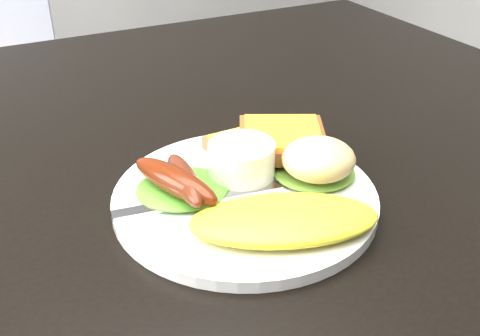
{
  "coord_description": "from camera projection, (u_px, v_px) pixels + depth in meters",
  "views": [
    {
      "loc": [
        -0.14,
        -0.56,
        1.04
      ],
      "look_at": [
        0.06,
        -0.17,
        0.78
      ],
      "focal_mm": 42.0,
      "sensor_mm": 36.0,
      "label": 1
    }
  ],
  "objects": [
    {
      "name": "dining_table",
      "position": [
        124.0,
        154.0,
        0.64
      ],
      "size": [
        1.2,
        0.8,
        0.04
      ],
      "primitive_type": "cube",
      "color": "black",
      "rests_on": "ground"
    },
    {
      "name": "plate",
      "position": [
        245.0,
        197.0,
        0.52
      ],
      "size": [
        0.24,
        0.24,
        0.01
      ],
      "primitive_type": "cylinder",
      "color": "white",
      "rests_on": "dining_table"
    },
    {
      "name": "lettuce_left",
      "position": [
        182.0,
        188.0,
        0.51
      ],
      "size": [
        0.11,
        0.1,
        0.01
      ],
      "primitive_type": "ellipsoid",
      "rotation": [
        0.0,
        0.0,
        -0.34
      ],
      "color": "#3C8424",
      "rests_on": "plate"
    },
    {
      "name": "lettuce_right",
      "position": [
        314.0,
        173.0,
        0.53
      ],
      "size": [
        0.1,
        0.09,
        0.01
      ],
      "primitive_type": "ellipsoid",
      "rotation": [
        0.0,
        0.0,
        -0.35
      ],
      "color": "#468632",
      "rests_on": "plate"
    },
    {
      "name": "omelette",
      "position": [
        284.0,
        220.0,
        0.46
      ],
      "size": [
        0.17,
        0.13,
        0.02
      ],
      "primitive_type": "ellipsoid",
      "rotation": [
        0.0,
        0.0,
        -0.37
      ],
      "color": "yellow",
      "rests_on": "plate"
    },
    {
      "name": "sausage_a",
      "position": [
        175.0,
        181.0,
        0.49
      ],
      "size": [
        0.06,
        0.1,
        0.03
      ],
      "primitive_type": "ellipsoid",
      "rotation": [
        0.0,
        0.0,
        0.37
      ],
      "color": "#5C300C",
      "rests_on": "lettuce_left"
    },
    {
      "name": "sausage_b",
      "position": [
        185.0,
        179.0,
        0.49
      ],
      "size": [
        0.03,
        0.09,
        0.02
      ],
      "primitive_type": "ellipsoid",
      "rotation": [
        0.0,
        0.0,
        -0.11
      ],
      "color": "#5A1C17",
      "rests_on": "lettuce_left"
    },
    {
      "name": "ramekin",
      "position": [
        242.0,
        161.0,
        0.53
      ],
      "size": [
        0.08,
        0.08,
        0.04
      ],
      "primitive_type": "cylinder",
      "rotation": [
        0.0,
        0.0,
        0.3
      ],
      "color": "white",
      "rests_on": "plate"
    },
    {
      "name": "toast_a",
      "position": [
        249.0,
        149.0,
        0.57
      ],
      "size": [
        0.07,
        0.07,
        0.01
      ],
      "primitive_type": "cube",
      "rotation": [
        0.0,
        0.0,
        0.03
      ],
      "color": "brown",
      "rests_on": "plate"
    },
    {
      "name": "toast_b",
      "position": [
        282.0,
        140.0,
        0.56
      ],
      "size": [
        0.11,
        0.11,
        0.01
      ],
      "primitive_type": "cube",
      "rotation": [
        0.0,
        0.0,
        -0.47
      ],
      "color": "brown",
      "rests_on": "toast_a"
    },
    {
      "name": "potato_salad",
      "position": [
        319.0,
        159.0,
        0.52
      ],
      "size": [
        0.08,
        0.08,
        0.04
      ],
      "primitive_type": "ellipsoid",
      "rotation": [
        0.0,
        0.0,
        -0.29
      ],
      "color": "#E7EA9E",
      "rests_on": "lettuce_right"
    },
    {
      "name": "fork",
      "position": [
        200.0,
        200.0,
        0.5
      ],
      "size": [
        0.15,
        0.04,
        0.0
      ],
      "primitive_type": "cube",
      "rotation": [
        0.0,
        0.0,
        -0.15
      ],
      "color": "#ADAFB7",
      "rests_on": "plate"
    }
  ]
}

